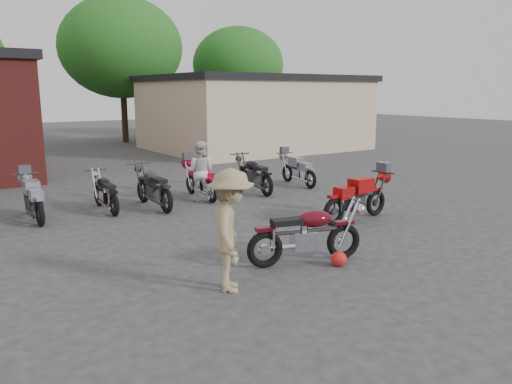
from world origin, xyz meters
TOP-DOWN VIEW (x-y plane):
  - ground at (0.00, 0.00)m, footprint 90.00×90.00m
  - stucco_building at (8.50, 15.00)m, footprint 10.00×8.00m
  - tree_2 at (4.00, 22.00)m, footprint 7.04×7.04m
  - tree_3 at (12.00, 22.00)m, footprint 6.08×6.08m
  - vintage_motorcycle at (-0.89, -0.58)m, footprint 2.19×1.23m
  - sportbike at (2.00, 1.06)m, footprint 2.11×0.85m
  - helmet at (-0.54, -1.01)m, footprint 0.36×0.36m
  - person_light at (-0.04, 5.01)m, footprint 1.03×1.01m
  - person_tan at (-2.63, -0.85)m, footprint 1.22×1.40m
  - row_bike_1 at (-4.26, 5.42)m, footprint 0.66×1.92m
  - row_bike_2 at (-2.57, 5.37)m, footprint 0.66×1.85m
  - row_bike_3 at (-1.42, 5.01)m, footprint 0.69×2.06m
  - row_bike_4 at (0.15, 5.35)m, footprint 0.77×1.96m
  - row_bike_5 at (1.90, 5.24)m, footprint 0.89×2.12m
  - row_bike_6 at (3.71, 5.36)m, footprint 0.80×1.91m

SIDE VIEW (x-z plane):
  - ground at x=0.00m, z-range 0.00..0.00m
  - helmet at x=-0.54m, z-range 0.00..0.26m
  - row_bike_2 at x=-2.57m, z-range 0.00..1.06m
  - row_bike_6 at x=3.71m, z-range 0.00..1.08m
  - row_bike_1 at x=-4.26m, z-range 0.00..1.11m
  - row_bike_4 at x=0.15m, z-range 0.00..1.12m
  - row_bike_5 at x=1.90m, z-range 0.00..1.19m
  - sportbike at x=2.00m, z-range 0.00..1.19m
  - row_bike_3 at x=-1.42m, z-range 0.00..1.20m
  - vintage_motorcycle at x=-0.89m, z-range 0.00..1.20m
  - person_light at x=-0.04m, z-range 0.00..1.67m
  - person_tan at x=-2.63m, z-range 0.00..1.88m
  - stucco_building at x=8.50m, z-range 0.00..3.50m
  - tree_3 at x=12.00m, z-range 0.00..7.60m
  - tree_2 at x=4.00m, z-range 0.00..8.80m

